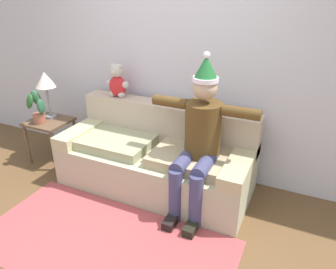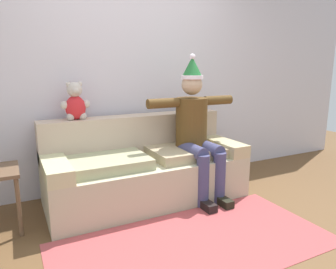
{
  "view_description": "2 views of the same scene",
  "coord_description": "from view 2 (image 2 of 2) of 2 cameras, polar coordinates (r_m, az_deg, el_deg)",
  "views": [
    {
      "loc": [
        1.37,
        -1.62,
        2.0
      ],
      "look_at": [
        0.23,
        0.83,
        0.74
      ],
      "focal_mm": 33.81,
      "sensor_mm": 36.0,
      "label": 1
    },
    {
      "loc": [
        -1.21,
        -1.89,
        1.37
      ],
      "look_at": [
        0.16,
        0.81,
        0.72
      ],
      "focal_mm": 33.43,
      "sensor_mm": 36.0,
      "label": 2
    }
  ],
  "objects": [
    {
      "name": "couch",
      "position": [
        3.33,
        -4.3,
        -6.02
      ],
      "size": [
        2.02,
        0.86,
        0.85
      ],
      "color": "#B8B392",
      "rests_on": "ground_plane"
    },
    {
      "name": "back_wall",
      "position": [
        3.64,
        -7.71,
        11.76
      ],
      "size": [
        7.0,
        0.1,
        2.7
      ],
      "primitive_type": "cube",
      "color": "silver",
      "rests_on": "ground_plane"
    },
    {
      "name": "area_rug",
      "position": [
        2.63,
        5.09,
        -19.19
      ],
      "size": [
        2.21,
        1.09,
        0.01
      ],
      "primitive_type": "cube",
      "color": "#B1494B",
      "rests_on": "ground_plane"
    },
    {
      "name": "person_seated",
      "position": [
        3.32,
        5.1,
        1.54
      ],
      "size": [
        1.02,
        0.77,
        1.51
      ],
      "color": "#563A19",
      "rests_on": "ground_plane"
    },
    {
      "name": "teddy_bear",
      "position": [
        3.25,
        -16.54,
        5.58
      ],
      "size": [
        0.29,
        0.17,
        0.38
      ],
      "color": "red",
      "rests_on": "couch"
    },
    {
      "name": "ground_plane",
      "position": [
        2.63,
        5.16,
        -19.32
      ],
      "size": [
        10.0,
        10.0,
        0.0
      ],
      "primitive_type": "plane",
      "color": "brown"
    }
  ]
}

